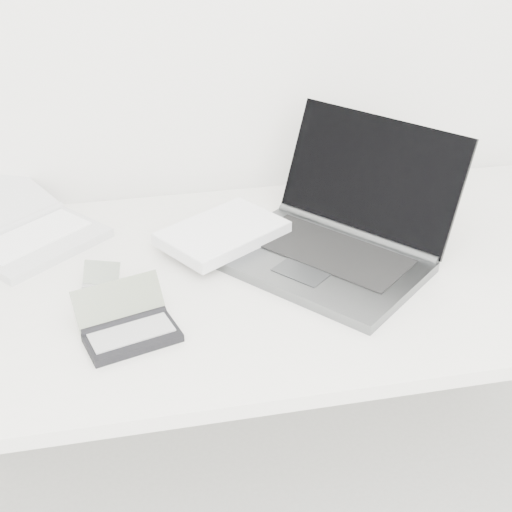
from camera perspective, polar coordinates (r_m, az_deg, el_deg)
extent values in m
cube|color=white|center=(1.52, 0.81, -1.55)|extent=(1.60, 0.80, 0.03)
cylinder|color=silver|center=(2.24, 17.85, -2.59)|extent=(0.04, 0.04, 0.70)
cube|color=#56585B|center=(1.52, 5.08, -0.58)|extent=(0.49, 0.50, 0.02)
cube|color=black|center=(1.54, 5.92, 0.42)|extent=(0.34, 0.36, 0.00)
cube|color=black|center=(1.61, 9.20, 6.35)|extent=(0.35, 0.39, 0.25)
cylinder|color=#56585B|center=(1.62, 7.89, 1.82)|extent=(0.28, 0.33, 0.02)
cube|color=#333538|center=(1.47, 3.69, -1.24)|extent=(0.12, 0.13, 0.00)
cube|color=silver|center=(1.58, -2.70, 1.84)|extent=(0.31, 0.29, 0.03)
cube|color=white|center=(1.57, -2.71, 2.29)|extent=(0.31, 0.28, 0.00)
cube|color=silver|center=(1.66, -16.95, 1.02)|extent=(0.33, 0.32, 0.02)
cube|color=white|center=(1.67, -17.38, 1.56)|extent=(0.26, 0.24, 0.00)
cylinder|color=silver|center=(1.73, -18.80, 2.26)|extent=(0.22, 0.19, 0.02)
cube|color=silver|center=(1.45, -12.71, -3.23)|extent=(0.09, 0.08, 0.01)
cube|color=#B4B4B8|center=(1.45, -12.74, -3.01)|extent=(0.07, 0.05, 0.00)
cube|color=#919D90|center=(1.47, -12.27, -1.39)|extent=(0.08, 0.06, 0.05)
cylinder|color=silver|center=(1.47, -12.38, -2.45)|extent=(0.07, 0.04, 0.01)
cube|color=black|center=(1.32, -9.83, -6.48)|extent=(0.18, 0.13, 0.02)
cube|color=gray|center=(1.32, -9.93, -6.06)|extent=(0.16, 0.10, 0.00)
cube|color=slate|center=(1.35, -10.93, -3.53)|extent=(0.17, 0.09, 0.07)
cylinder|color=black|center=(1.35, -10.48, -5.20)|extent=(0.16, 0.06, 0.02)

